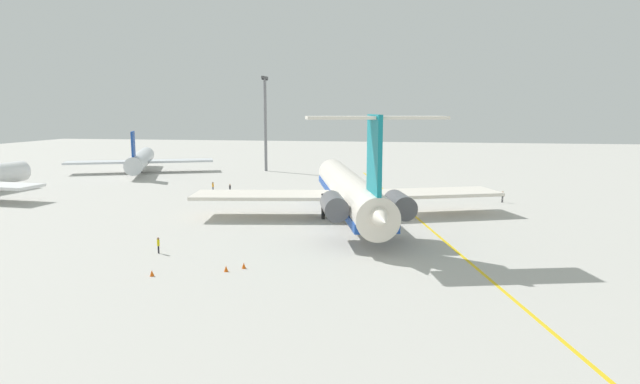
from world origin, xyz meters
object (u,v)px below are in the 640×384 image
at_px(ground_crew_near_tail, 213,185).
at_px(safety_cone_nose, 244,266).
at_px(ground_crew_starboard, 503,195).
at_px(safety_cone_wingtip, 152,273).
at_px(light_mast, 265,119).
at_px(ground_crew_near_nose, 158,243).
at_px(ground_crew_portside, 230,187).
at_px(safety_cone_tail, 226,269).
at_px(airliner_mid_right, 141,159).
at_px(main_jetliner, 350,190).

bearing_deg(ground_crew_near_tail, safety_cone_nose, -123.04).
height_order(ground_crew_starboard, safety_cone_wingtip, ground_crew_starboard).
bearing_deg(light_mast, ground_crew_near_nose, -172.80).
xyz_separation_m(ground_crew_near_tail, safety_cone_nose, (-45.20, -20.22, -0.87)).
bearing_deg(ground_crew_portside, ground_crew_near_nose, -139.76).
xyz_separation_m(ground_crew_near_nose, ground_crew_near_tail, (41.55, 9.94, 0.07)).
distance_m(safety_cone_tail, light_mast, 84.06).
relative_size(airliner_mid_right, ground_crew_portside, 19.30).
distance_m(main_jetliner, airliner_mid_right, 72.91).
bearing_deg(safety_cone_wingtip, main_jetliner, -26.28).
distance_m(ground_crew_near_nose, ground_crew_near_tail, 42.72).
bearing_deg(safety_cone_tail, safety_cone_wingtip, 112.21).
bearing_deg(ground_crew_portside, safety_cone_nose, -127.93).
bearing_deg(airliner_mid_right, main_jetliner, -152.99).
height_order(safety_cone_nose, safety_cone_wingtip, same).
bearing_deg(safety_cone_wingtip, safety_cone_tail, -67.79).
relative_size(airliner_mid_right, ground_crew_near_tail, 18.24).
relative_size(ground_crew_near_tail, ground_crew_portside, 1.06).
bearing_deg(safety_cone_tail, light_mast, 12.92).
xyz_separation_m(airliner_mid_right, light_mast, (7.33, -28.61, 9.44)).
bearing_deg(safety_cone_wingtip, light_mast, 8.57).
xyz_separation_m(airliner_mid_right, ground_crew_near_nose, (-68.86, -38.23, -1.92)).
xyz_separation_m(ground_crew_near_tail, safety_cone_tail, (-46.43, -18.93, -0.87)).
bearing_deg(ground_crew_near_nose, safety_cone_tail, 93.75).
relative_size(main_jetliner, safety_cone_wingtip, 87.05).
relative_size(ground_crew_near_nose, safety_cone_tail, 3.08).
bearing_deg(ground_crew_starboard, ground_crew_near_nose, -43.02).
height_order(ground_crew_starboard, safety_cone_nose, ground_crew_starboard).
distance_m(ground_crew_near_nose, ground_crew_starboard, 55.31).
relative_size(safety_cone_nose, safety_cone_wingtip, 1.00).
xyz_separation_m(safety_cone_wingtip, light_mast, (83.52, 12.59, 12.16)).
bearing_deg(light_mast, safety_cone_tail, -167.08).
height_order(ground_crew_near_tail, safety_cone_wingtip, ground_crew_near_tail).
relative_size(safety_cone_wingtip, safety_cone_tail, 1.00).
distance_m(airliner_mid_right, safety_cone_wingtip, 86.66).
xyz_separation_m(ground_crew_portside, light_mast, (36.07, 3.38, 11.35)).
bearing_deg(light_mast, ground_crew_portside, -174.64).
bearing_deg(ground_crew_starboard, main_jetliner, -50.07).
height_order(ground_crew_near_nose, safety_cone_wingtip, ground_crew_near_nose).
bearing_deg(airliner_mid_right, light_mast, -98.15).
xyz_separation_m(airliner_mid_right, ground_crew_near_tail, (-27.31, -28.29, -1.85)).
relative_size(ground_crew_near_nose, ground_crew_near_tail, 0.94).
relative_size(ground_crew_near_nose, safety_cone_nose, 3.08).
distance_m(ground_crew_near_tail, safety_cone_nose, 49.53).
relative_size(ground_crew_starboard, light_mast, 0.08).
bearing_deg(safety_cone_wingtip, ground_crew_starboard, -38.69).
height_order(main_jetliner, light_mast, light_mast).
relative_size(main_jetliner, ground_crew_near_tail, 26.50).
relative_size(airliner_mid_right, safety_cone_wingtip, 59.91).
height_order(ground_crew_portside, safety_cone_tail, ground_crew_portside).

